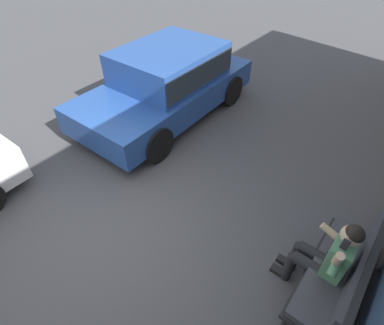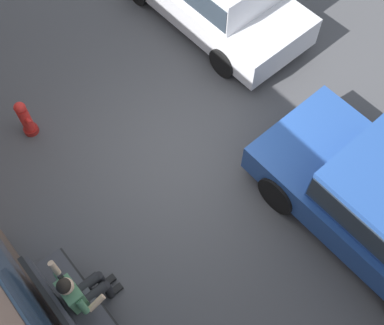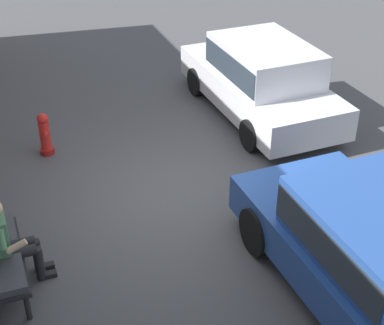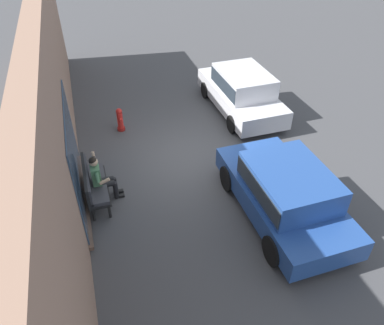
{
  "view_description": "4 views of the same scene",
  "coord_description": "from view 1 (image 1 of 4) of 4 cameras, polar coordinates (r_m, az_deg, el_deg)",
  "views": [
    {
      "loc": [
        1.33,
        2.6,
        3.77
      ],
      "look_at": [
        -1.24,
        0.56,
        0.83
      ],
      "focal_mm": 28.0,
      "sensor_mm": 36.0,
      "label": 1
    },
    {
      "loc": [
        -3.29,
        2.6,
        7.22
      ],
      "look_at": [
        -0.67,
        0.38,
        1.14
      ],
      "focal_mm": 45.0,
      "sensor_mm": 36.0,
      "label": 2
    },
    {
      "loc": [
        -7.37,
        2.6,
        5.49
      ],
      "look_at": [
        -0.73,
        0.03,
        1.09
      ],
      "focal_mm": 55.0,
      "sensor_mm": 36.0,
      "label": 3
    },
    {
      "loc": [
        -8.7,
        2.6,
        6.78
      ],
      "look_at": [
        -1.21,
        0.3,
        0.77
      ],
      "focal_mm": 35.0,
      "sensor_mm": 36.0,
      "label": 4
    }
  ],
  "objects": [
    {
      "name": "parked_car_near",
      "position": [
        6.64,
        -4.7,
        15.36
      ],
      "size": [
        4.16,
        2.05,
        1.48
      ],
      "color": "#23478E",
      "rests_on": "ground_plane"
    },
    {
      "name": "bench",
      "position": [
        3.99,
        26.93,
        -18.18
      ],
      "size": [
        1.64,
        0.55,
        1.01
      ],
      "color": "black",
      "rests_on": "ground_plane"
    },
    {
      "name": "ground_plane",
      "position": [
        4.77,
        -15.03,
        -12.46
      ],
      "size": [
        60.0,
        60.0,
        0.0
      ],
      "primitive_type": "plane",
      "color": "#424244"
    },
    {
      "name": "person_on_phone",
      "position": [
        3.87,
        24.32,
        -16.0
      ],
      "size": [
        0.73,
        0.74,
        1.35
      ],
      "color": "black",
      "rests_on": "ground_plane"
    }
  ]
}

